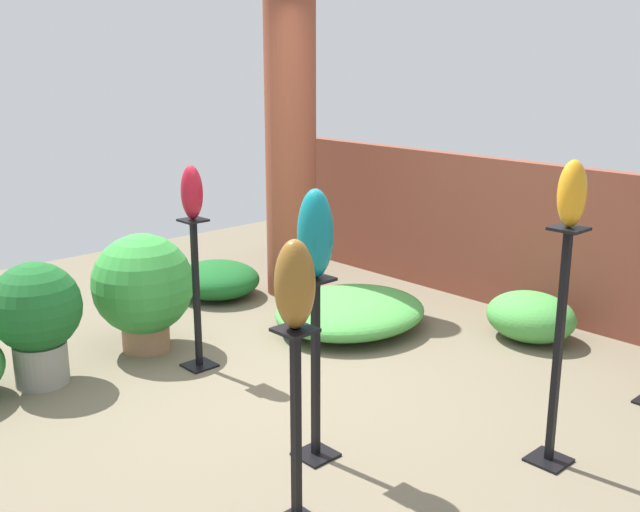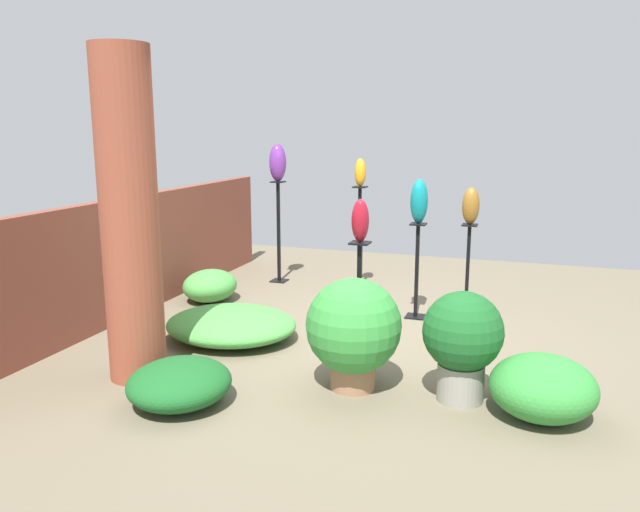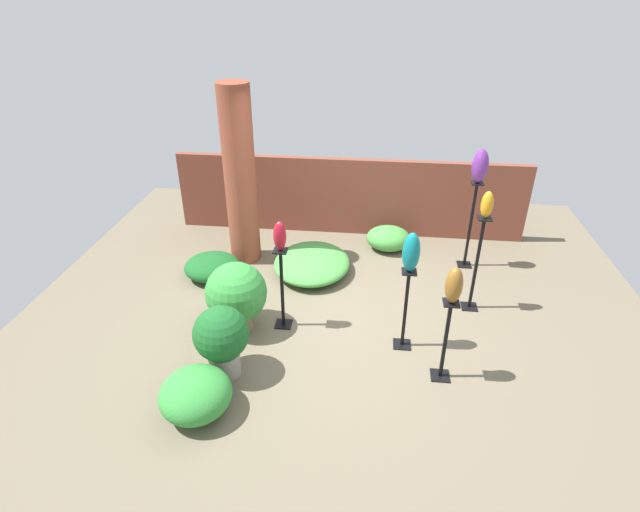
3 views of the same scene
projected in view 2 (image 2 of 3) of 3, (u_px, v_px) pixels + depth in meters
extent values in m
plane|color=#6B604C|center=(356.00, 337.00, 5.96)|extent=(8.00, 8.00, 0.00)
cube|color=brown|center=(134.00, 256.00, 6.61)|extent=(5.60, 0.12, 1.26)
cylinder|color=brown|center=(129.00, 218.00, 4.77)|extent=(0.45, 0.45, 2.57)
cube|color=black|center=(358.00, 361.00, 5.32)|extent=(0.20, 0.20, 0.01)
cube|color=black|center=(359.00, 303.00, 5.22)|extent=(0.04, 0.04, 1.04)
cube|color=black|center=(360.00, 243.00, 5.11)|extent=(0.16, 0.16, 0.02)
cube|color=black|center=(415.00, 316.00, 6.58)|extent=(0.20, 0.20, 0.01)
cube|color=black|center=(417.00, 271.00, 6.48)|extent=(0.04, 0.04, 1.00)
cube|color=black|center=(418.00, 224.00, 6.38)|extent=(0.16, 0.16, 0.01)
cube|color=black|center=(279.00, 281.00, 8.10)|extent=(0.20, 0.20, 0.01)
cube|color=black|center=(279.00, 232.00, 7.97)|extent=(0.04, 0.04, 1.30)
cube|color=black|center=(278.00, 182.00, 7.84)|extent=(0.16, 0.16, 0.02)
cube|color=black|center=(359.00, 289.00, 7.67)|extent=(0.20, 0.20, 0.01)
cube|color=black|center=(359.00, 239.00, 7.54)|extent=(0.04, 0.04, 1.27)
cube|color=black|center=(360.00, 187.00, 7.41)|extent=(0.16, 0.16, 0.02)
cube|color=black|center=(466.00, 311.00, 6.79)|extent=(0.20, 0.20, 0.01)
cube|color=black|center=(468.00, 268.00, 6.69)|extent=(0.04, 0.04, 0.96)
cube|color=black|center=(470.00, 225.00, 6.59)|extent=(0.16, 0.16, 0.01)
ellipsoid|color=maroon|center=(360.00, 221.00, 5.07)|extent=(0.15, 0.14, 0.35)
ellipsoid|color=#0F727A|center=(419.00, 201.00, 6.33)|extent=(0.19, 0.18, 0.45)
ellipsoid|color=#6B2D8C|center=(278.00, 162.00, 7.79)|extent=(0.22, 0.21, 0.47)
ellipsoid|color=orange|center=(360.00, 172.00, 7.38)|extent=(0.14, 0.13, 0.33)
ellipsoid|color=brown|center=(471.00, 206.00, 6.55)|extent=(0.17, 0.18, 0.39)
cylinder|color=gray|center=(460.00, 382.00, 4.57)|extent=(0.34, 0.34, 0.28)
sphere|color=#195923|center=(463.00, 331.00, 4.49)|extent=(0.58, 0.58, 0.58)
cylinder|color=#936B4C|center=(353.00, 376.00, 4.78)|extent=(0.34, 0.34, 0.19)
sphere|color=#338C38|center=(354.00, 326.00, 4.70)|extent=(0.73, 0.73, 0.73)
ellipsoid|color=#195923|center=(180.00, 383.00, 4.50)|extent=(0.78, 0.74, 0.31)
ellipsoid|color=#479942|center=(231.00, 325.00, 5.88)|extent=(1.09, 1.25, 0.28)
ellipsoid|color=#479942|center=(210.00, 286.00, 7.15)|extent=(0.68, 0.59, 0.36)
ellipsoid|color=#338C38|center=(543.00, 388.00, 4.27)|extent=(0.70, 0.72, 0.44)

